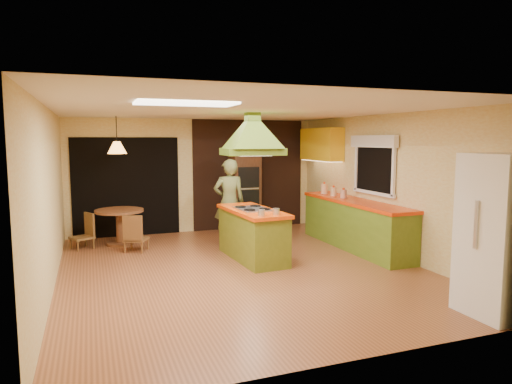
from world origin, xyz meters
name	(u,v)px	position (x,y,z in m)	size (l,w,h in m)	color
ground	(242,269)	(0.00, 0.00, 0.00)	(6.50, 6.50, 0.00)	#975531
room_walls	(242,191)	(0.00, 0.00, 1.25)	(5.50, 6.50, 6.50)	beige
ceiling_plane	(241,110)	(0.00, 0.00, 2.50)	(6.50, 6.50, 0.00)	silver
brick_panel	(249,174)	(1.25, 3.23, 1.25)	(2.64, 0.03, 2.50)	#381E14
nook_opening	(127,187)	(-1.50, 3.23, 1.05)	(2.20, 0.03, 2.10)	black
right_counter	(355,224)	(2.45, 0.60, 0.46)	(0.62, 3.05, 0.92)	olive
upper_cabinets	(321,144)	(2.57, 2.20, 1.95)	(0.34, 1.40, 0.70)	yellow
window_right	(374,155)	(2.70, 0.40, 1.77)	(0.12, 1.35, 1.06)	black
fluor_panel	(186,103)	(-1.10, -1.20, 2.48)	(1.20, 0.60, 0.03)	white
kitchen_island	(253,234)	(0.37, 0.52, 0.44)	(0.81, 1.77, 0.88)	olive
range_hood	(252,128)	(0.37, 0.52, 2.25)	(1.02, 0.76, 0.79)	#59781E
man	(229,202)	(0.32, 1.73, 0.84)	(0.61, 0.40, 1.68)	brown
refrigerator	(503,235)	(2.25, -2.84, 0.95)	(0.78, 0.74, 1.90)	white
wall_oven	(244,190)	(1.04, 2.95, 0.93)	(0.62, 0.60, 1.86)	#4C2B18
dining_table	(120,220)	(-1.71, 2.43, 0.49)	(0.93, 0.93, 0.70)	brown
chair_left	(82,231)	(-2.41, 2.33, 0.33)	(0.37, 0.37, 0.67)	brown
chair_near	(136,233)	(-1.46, 1.78, 0.35)	(0.38, 0.38, 0.70)	brown
pendant_lamp	(117,148)	(-1.71, 2.43, 1.90)	(0.36, 0.36, 0.23)	#FF9E3F
canister_large	(324,189)	(2.40, 1.72, 1.02)	(0.14, 0.14, 0.21)	#FFEECD
canister_medium	(334,192)	(2.40, 1.33, 1.00)	(0.12, 0.12, 0.17)	beige
canister_small	(343,194)	(2.40, 0.94, 1.00)	(0.12, 0.12, 0.16)	beige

